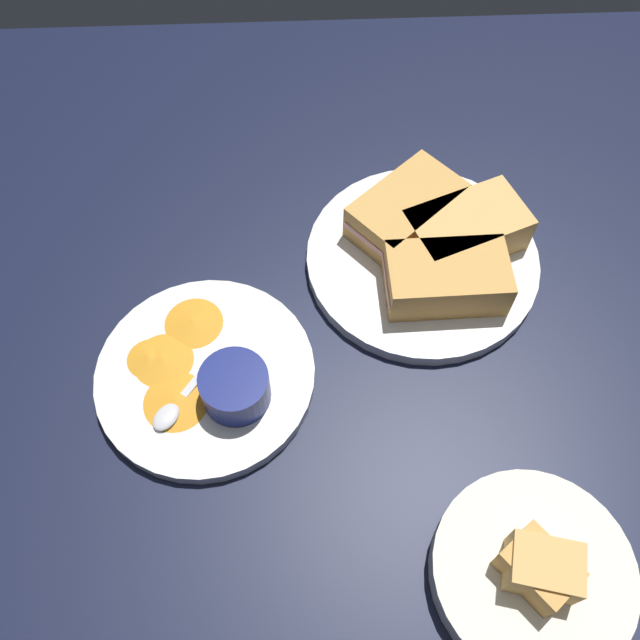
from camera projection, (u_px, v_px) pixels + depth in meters
ground_plane at (368, 346)px, 75.77cm from camera, size 110.00×110.00×3.00cm
plate_sandwich_main at (422, 260)px, 78.92cm from camera, size 26.77×26.77×1.60cm
sandwich_half_near at (446, 278)px, 73.77cm from camera, size 13.41×7.88×4.80cm
sandwich_half_far at (466, 230)px, 77.11cm from camera, size 14.89×11.80×4.80cm
sandwich_half_extra at (406, 210)px, 78.56cm from camera, size 14.78×14.29×4.80cm
ramekin_dark_sauce at (410, 205)px, 79.54cm from camera, size 6.34×6.34×3.60cm
spoon_by_dark_ramekin at (423, 248)px, 78.34cm from camera, size 3.63×9.94×0.80cm
plate_chips_companion at (206, 375)px, 71.40cm from camera, size 22.95×22.95×1.60cm
ramekin_light_gravy at (235, 386)px, 67.42cm from camera, size 6.99×6.99×4.15cm
spoon_by_gravy_ramekin at (174, 407)px, 68.32cm from camera, size 6.89×8.92×0.80cm
plantain_chip_scatter at (173, 361)px, 71.04cm from camera, size 11.11×17.52×0.60cm
bread_basket_rear at (533, 572)px, 60.19cm from camera, size 18.04×18.04×7.06cm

